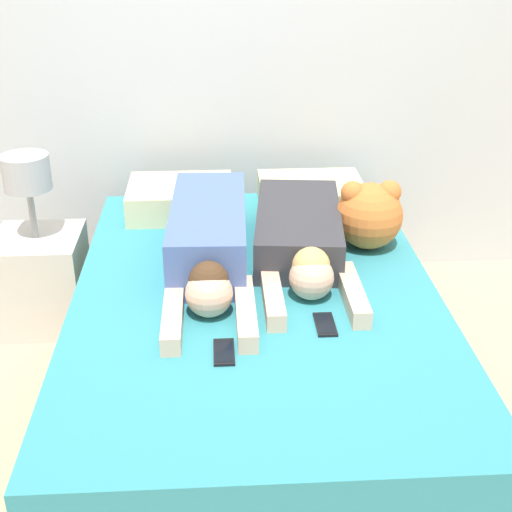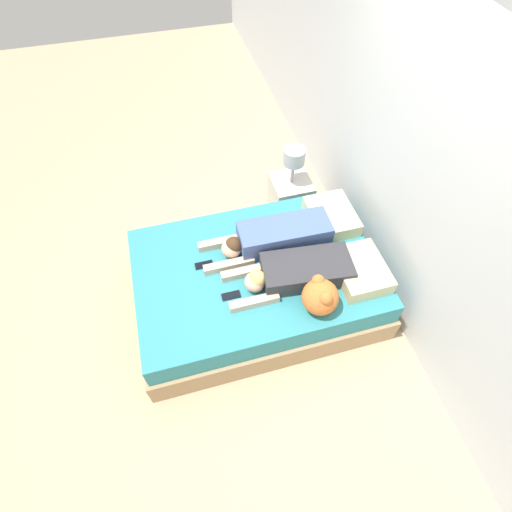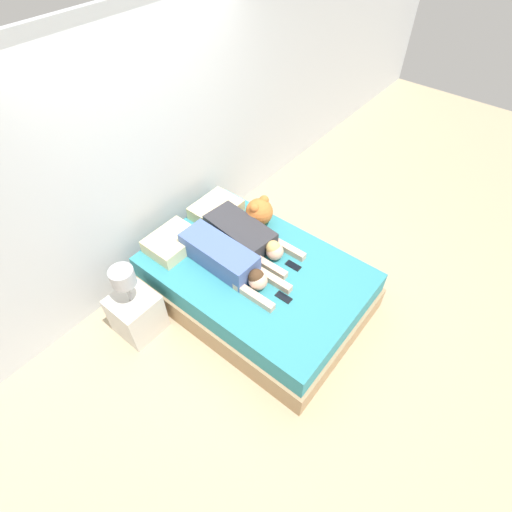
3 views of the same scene
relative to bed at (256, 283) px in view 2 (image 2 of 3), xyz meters
name	(u,v)px [view 2 (image 2 of 3)]	position (x,y,z in m)	size (l,w,h in m)	color
ground_plane	(256,298)	(0.00, 0.00, -0.25)	(12.00, 12.00, 0.00)	tan
wall_back	(412,171)	(0.00, 1.22, 1.05)	(12.00, 0.06, 2.60)	silver
bed	(256,283)	(0.00, 0.00, 0.00)	(1.48, 2.15, 0.51)	tan
pillow_head_left	(331,216)	(-0.32, 0.81, 0.33)	(0.50, 0.40, 0.14)	beige
pillow_head_right	(360,270)	(0.32, 0.81, 0.33)	(0.50, 0.40, 0.14)	beige
person_left	(274,238)	(-0.18, 0.22, 0.37)	(0.33, 1.16, 0.24)	#4C66A5
person_right	(296,272)	(0.21, 0.28, 0.35)	(0.43, 1.08, 0.20)	#333338
cell_phone_left	(204,265)	(-0.13, -0.43, 0.27)	(0.07, 0.15, 0.01)	black
cell_phone_right	(231,296)	(0.23, -0.28, 0.27)	(0.07, 0.15, 0.01)	black
plush_toy	(320,296)	(0.51, 0.37, 0.42)	(0.29, 0.29, 0.30)	orange
nightstand	(291,194)	(-1.00, 0.67, 0.03)	(0.41, 0.41, 0.87)	beige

